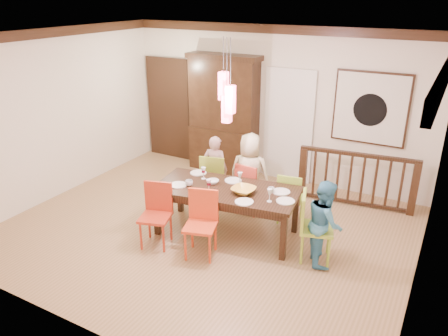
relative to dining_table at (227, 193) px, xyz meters
The scene contains 37 objects.
floor 0.74m from the dining_table, 169.28° to the right, with size 6.00×6.00×0.00m, color olive.
ceiling 2.26m from the dining_table, 169.28° to the right, with size 6.00×6.00×0.00m, color white.
wall_back 2.58m from the dining_table, 97.61° to the left, with size 6.00×6.00×0.00m, color silver.
wall_left 3.42m from the dining_table, behind, with size 5.00×5.00×0.00m, color silver.
wall_right 2.79m from the dining_table, ahead, with size 5.00×5.00×0.00m, color silver.
crown_molding 2.18m from the dining_table, 169.28° to the right, with size 6.00×5.00×0.16m, color black, non-canonical shape.
panel_door 3.64m from the dining_table, 138.77° to the left, with size 1.04×0.07×2.24m, color black.
white_doorway 2.43m from the dining_table, 89.42° to the left, with size 0.97×0.05×2.22m, color silver.
painting 2.97m from the dining_table, 58.43° to the left, with size 1.25×0.06×1.25m.
pendant_cluster 1.44m from the dining_table, 32.01° to the right, with size 0.27×0.21×1.14m.
dining_table is the anchor object (origin of this frame).
chair_far_left 1.03m from the dining_table, 129.82° to the left, with size 0.51×0.51×0.93m.
chair_far_mid 0.84m from the dining_table, 88.87° to the left, with size 0.43×0.43×0.88m.
chair_far_right 1.10m from the dining_table, 48.90° to the left, with size 0.43×0.43×0.85m.
chair_near_left 1.09m from the dining_table, 132.93° to the right, with size 0.52×0.52×0.92m.
chair_near_mid 0.72m from the dining_table, 91.91° to the right, with size 0.53×0.53×0.93m.
chair_end_right 1.41m from the dining_table, ahead, with size 0.54×0.54×0.97m.
china_hutch 2.63m from the dining_table, 119.84° to the left, with size 1.49×0.46×2.35m.
balustrade 2.41m from the dining_table, 51.90° to the left, with size 1.97×0.31×0.96m.
person_far_left 1.11m from the dining_table, 128.66° to the left, with size 0.44×0.29×1.20m, color #D3A0A7.
person_far_mid 0.81m from the dining_table, 90.97° to the left, with size 0.67×0.43×1.36m, color beige.
person_end_right 1.50m from the dining_table, ahead, with size 0.58×0.45×1.19m, color #4392BD.
serving_bowl 0.32m from the dining_table, ahead, with size 0.34×0.34×0.08m, color gold.
small_bowl 0.29m from the dining_table, 168.41° to the left, with size 0.18×0.18×0.06m, color white.
cup_left 0.58m from the dining_table, 160.41° to the right, with size 0.11×0.11×0.09m, color silver.
cup_right 0.67m from the dining_table, 14.92° to the left, with size 0.09×0.09×0.09m, color silver.
plate_far_left 0.73m from the dining_table, 157.04° to the left, with size 0.26×0.26×0.01m, color white.
plate_far_mid 0.30m from the dining_table, 98.07° to the left, with size 0.26×0.26×0.01m, color white.
plate_far_right 0.80m from the dining_table, 19.06° to the left, with size 0.26×0.26×0.01m, color white.
plate_near_left 0.74m from the dining_table, 159.24° to the right, with size 0.26×0.26×0.01m, color white.
plate_near_mid 0.53m from the dining_table, 33.85° to the right, with size 0.26×0.26×0.01m, color white.
plate_end_right 0.93m from the dining_table, ahead, with size 0.26×0.26×0.01m, color white.
wine_glass_a 0.53m from the dining_table, 164.09° to the left, with size 0.08×0.08×0.19m, color #590C19, non-canonical shape.
wine_glass_b 0.31m from the dining_table, 65.92° to the left, with size 0.08×0.08×0.19m, color silver, non-canonical shape.
wine_glass_c 0.33m from the dining_table, 127.39° to the right, with size 0.08×0.08×0.19m, color #590C19, non-canonical shape.
wine_glass_d 0.75m from the dining_table, ahead, with size 0.08×0.08×0.19m, color silver, non-canonical shape.
napkin 0.38m from the dining_table, 105.76° to the right, with size 0.18×0.14×0.01m, color #D83359.
Camera 1 is at (3.11, -5.08, 3.45)m, focal length 35.00 mm.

